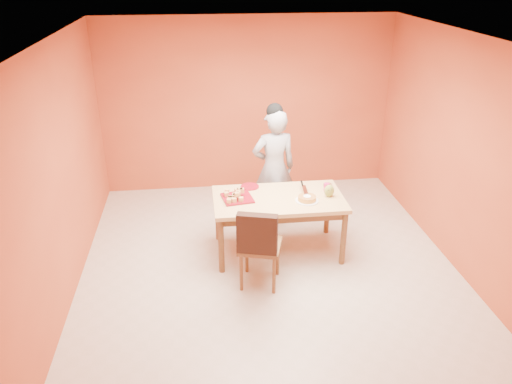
{
  "coord_description": "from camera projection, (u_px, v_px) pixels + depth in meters",
  "views": [
    {
      "loc": [
        -0.78,
        -5.04,
        3.42
      ],
      "look_at": [
        -0.13,
        0.3,
        0.9
      ],
      "focal_mm": 35.0,
      "sensor_mm": 36.0,
      "label": 1
    }
  ],
  "objects": [
    {
      "name": "white_cake_plate",
      "position": [
        307.0,
        201.0,
        6.03
      ],
      "size": [
        0.36,
        0.36,
        0.01
      ],
      "primitive_type": "cylinder",
      "rotation": [
        0.0,
        0.0,
        -0.36
      ],
      "color": "white",
      "rests_on": "dining_table"
    },
    {
      "name": "person",
      "position": [
        274.0,
        168.0,
        6.79
      ],
      "size": [
        0.65,
        0.47,
        1.66
      ],
      "primitive_type": "imported",
      "rotation": [
        0.0,
        0.0,
        3.26
      ],
      "color": "#949496",
      "rests_on": "floor"
    },
    {
      "name": "dining_chair",
      "position": [
        260.0,
        245.0,
        5.58
      ],
      "size": [
        0.57,
        0.64,
        1.0
      ],
      "rotation": [
        0.0,
        0.0,
        -0.27
      ],
      "color": "brown",
      "rests_on": "floor"
    },
    {
      "name": "sponge_cake",
      "position": [
        307.0,
        198.0,
        6.02
      ],
      "size": [
        0.23,
        0.23,
        0.05
      ],
      "primitive_type": "cylinder",
      "rotation": [
        0.0,
        0.0,
        0.04
      ],
      "color": "gold",
      "rests_on": "white_cake_plate"
    },
    {
      "name": "cake_server",
      "position": [
        305.0,
        190.0,
        6.16
      ],
      "size": [
        0.07,
        0.27,
        0.01
      ],
      "primitive_type": "cube",
      "rotation": [
        0.0,
        0.0,
        -0.08
      ],
      "color": "silver",
      "rests_on": "sponge_cake"
    },
    {
      "name": "wall_left",
      "position": [
        60.0,
        175.0,
        5.25
      ],
      "size": [
        0.0,
        5.0,
        5.0
      ],
      "primitive_type": "plane",
      "rotation": [
        1.57,
        0.0,
        1.57
      ],
      "color": "#BF512C",
      "rests_on": "floor"
    },
    {
      "name": "pastry_platter",
      "position": [
        237.0,
        198.0,
        6.08
      ],
      "size": [
        0.4,
        0.4,
        0.02
      ],
      "primitive_type": "cube",
      "rotation": [
        0.0,
        0.0,
        0.16
      ],
      "color": "maroon",
      "rests_on": "dining_table"
    },
    {
      "name": "floor",
      "position": [
        269.0,
        268.0,
        6.07
      ],
      "size": [
        5.0,
        5.0,
        0.0
      ],
      "primitive_type": "plane",
      "color": "beige",
      "rests_on": "ground"
    },
    {
      "name": "ceiling",
      "position": [
        273.0,
        39.0,
        4.92
      ],
      "size": [
        5.0,
        5.0,
        0.0
      ],
      "primitive_type": "plane",
      "rotation": [
        3.14,
        0.0,
        0.0
      ],
      "color": "white",
      "rests_on": "wall_back"
    },
    {
      "name": "wall_right",
      "position": [
        464.0,
        157.0,
        5.74
      ],
      "size": [
        0.0,
        5.0,
        5.0
      ],
      "primitive_type": "plane",
      "rotation": [
        1.57,
        0.0,
        -1.57
      ],
      "color": "#BF512C",
      "rests_on": "floor"
    },
    {
      "name": "magenta_glass",
      "position": [
        327.0,
        187.0,
        6.27
      ],
      "size": [
        0.08,
        0.08,
        0.1
      ],
      "primitive_type": "cylinder",
      "rotation": [
        0.0,
        0.0,
        -0.05
      ],
      "color": "#C71D5F",
      "rests_on": "dining_table"
    },
    {
      "name": "wall_back",
      "position": [
        247.0,
        105.0,
        7.74
      ],
      "size": [
        4.5,
        0.0,
        4.5
      ],
      "primitive_type": "plane",
      "rotation": [
        1.57,
        0.0,
        0.0
      ],
      "color": "#BF512C",
      "rests_on": "floor"
    },
    {
      "name": "egg_ornament",
      "position": [
        329.0,
        191.0,
        6.11
      ],
      "size": [
        0.14,
        0.12,
        0.16
      ],
      "primitive_type": "ellipsoid",
      "rotation": [
        0.0,
        0.0,
        -0.21
      ],
      "color": "olive",
      "rests_on": "dining_table"
    },
    {
      "name": "red_dinner_plate",
      "position": [
        250.0,
        187.0,
        6.4
      ],
      "size": [
        0.29,
        0.29,
        0.01
      ],
      "primitive_type": "cylinder",
      "rotation": [
        0.0,
        0.0,
        0.28
      ],
      "color": "maroon",
      "rests_on": "dining_table"
    },
    {
      "name": "dining_table",
      "position": [
        278.0,
        204.0,
        6.16
      ],
      "size": [
        1.6,
        0.9,
        0.76
      ],
      "color": "#DFBB75",
      "rests_on": "floor"
    },
    {
      "name": "pastry_pile",
      "position": [
        237.0,
        193.0,
        6.06
      ],
      "size": [
        0.32,
        0.32,
        0.1
      ],
      "primitive_type": null,
      "color": "#DEB25F",
      "rests_on": "pastry_platter"
    },
    {
      "name": "checker_tin",
      "position": [
        327.0,
        185.0,
        6.42
      ],
      "size": [
        0.14,
        0.14,
        0.03
      ],
      "primitive_type": "cylinder",
      "rotation": [
        0.0,
        0.0,
        0.34
      ],
      "color": "#3C2010",
      "rests_on": "dining_table"
    }
  ]
}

